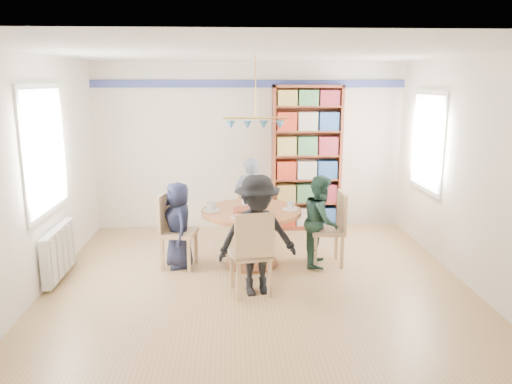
{
  "coord_description": "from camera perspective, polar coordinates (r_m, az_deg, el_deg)",
  "views": [
    {
      "loc": [
        -0.3,
        -5.6,
        2.39
      ],
      "look_at": [
        0.0,
        0.4,
        1.05
      ],
      "focal_mm": 35.0,
      "sensor_mm": 36.0,
      "label": 1
    }
  ],
  "objects": [
    {
      "name": "person_near",
      "position": [
        5.62,
        0.15,
        -5.0
      ],
      "size": [
        0.98,
        0.68,
        1.39
      ],
      "primitive_type": "imported",
      "rotation": [
        0.0,
        0.0,
        0.19
      ],
      "color": "black",
      "rests_on": "ground"
    },
    {
      "name": "radiator",
      "position": [
        6.59,
        -21.57,
        -6.37
      ],
      "size": [
        0.12,
        1.0,
        0.6
      ],
      "color": "silver",
      "rests_on": "ground"
    },
    {
      "name": "bookshelf",
      "position": [
        8.13,
        5.77,
        3.71
      ],
      "size": [
        1.11,
        0.33,
        2.33
      ],
      "color": "brown",
      "rests_on": "ground"
    },
    {
      "name": "room_shell",
      "position": [
        6.51,
        -2.51,
        6.02
      ],
      "size": [
        5.0,
        5.0,
        5.0
      ],
      "color": "white",
      "rests_on": "ground"
    },
    {
      "name": "tableware",
      "position": [
        6.5,
        -0.8,
        -1.4
      ],
      "size": [
        1.25,
        1.25,
        0.33
      ],
      "color": "white",
      "rests_on": "dining_table"
    },
    {
      "name": "chair_right",
      "position": [
        6.66,
        8.79,
        -3.74
      ],
      "size": [
        0.43,
        0.43,
        0.97
      ],
      "color": "tan",
      "rests_on": "ground"
    },
    {
      "name": "chair_far",
      "position": [
        7.51,
        -0.76,
        -1.86
      ],
      "size": [
        0.53,
        0.53,
        0.95
      ],
      "color": "tan",
      "rests_on": "ground"
    },
    {
      "name": "person_left",
      "position": [
        6.56,
        -8.85,
        -3.73
      ],
      "size": [
        0.53,
        0.64,
        1.13
      ],
      "primitive_type": "imported",
      "rotation": [
        0.0,
        0.0,
        -1.22
      ],
      "color": "#171C34",
      "rests_on": "ground"
    },
    {
      "name": "person_far",
      "position": [
        7.42,
        -0.61,
        -1.02
      ],
      "size": [
        0.5,
        0.36,
        1.3
      ],
      "primitive_type": "imported",
      "rotation": [
        0.0,
        0.0,
        3.04
      ],
      "color": "gray",
      "rests_on": "ground"
    },
    {
      "name": "chair_left",
      "position": [
        6.58,
        -9.51,
        -3.97
      ],
      "size": [
        0.51,
        0.51,
        0.98
      ],
      "color": "tan",
      "rests_on": "ground"
    },
    {
      "name": "person_right",
      "position": [
        6.6,
        7.44,
        -3.27
      ],
      "size": [
        0.58,
        0.68,
        1.2
      ],
      "primitive_type": "imported",
      "rotation": [
        0.0,
        0.0,
        1.33
      ],
      "color": "#1C382C",
      "rests_on": "ground"
    },
    {
      "name": "chair_near",
      "position": [
        5.61,
        -0.45,
        -6.62
      ],
      "size": [
        0.52,
        0.52,
        0.99
      ],
      "color": "tan",
      "rests_on": "ground"
    },
    {
      "name": "dining_table",
      "position": [
        6.54,
        -0.55,
        -3.71
      ],
      "size": [
        1.3,
        1.3,
        0.75
      ],
      "color": "brown",
      "rests_on": "ground"
    },
    {
      "name": "ground",
      "position": [
        6.1,
        0.19,
        -10.5
      ],
      "size": [
        5.0,
        5.0,
        0.0
      ],
      "primitive_type": "plane",
      "color": "tan"
    }
  ]
}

